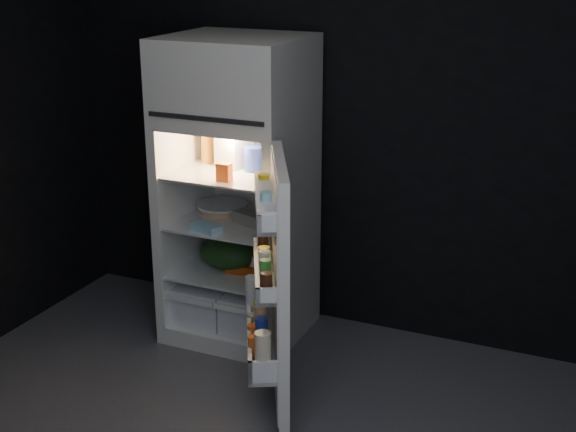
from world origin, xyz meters
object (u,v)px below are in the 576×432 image
at_px(egg_carton, 254,220).
at_px(fridge_door, 274,285).
at_px(refrigerator, 239,180).
at_px(milk_jug, 234,146).
at_px(yogurt_tray, 249,268).

bearing_deg(egg_carton, fridge_door, -36.90).
height_order(refrigerator, fridge_door, refrigerator).
height_order(fridge_door, milk_jug, fridge_door).
height_order(fridge_door, yogurt_tray, fridge_door).
relative_size(refrigerator, egg_carton, 6.87).
bearing_deg(milk_jug, refrigerator, -18.72).
xyz_separation_m(milk_jug, yogurt_tray, (0.14, -0.11, -0.69)).
bearing_deg(milk_jug, yogurt_tray, -23.57).
xyz_separation_m(refrigerator, egg_carton, (0.13, -0.09, -0.19)).
relative_size(milk_jug, egg_carton, 0.93).
bearing_deg(egg_carton, refrigerator, 165.89).
height_order(milk_jug, yogurt_tray, milk_jug).
bearing_deg(fridge_door, egg_carton, 123.59).
bearing_deg(refrigerator, yogurt_tray, -41.43).
bearing_deg(refrigerator, fridge_door, -52.42).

